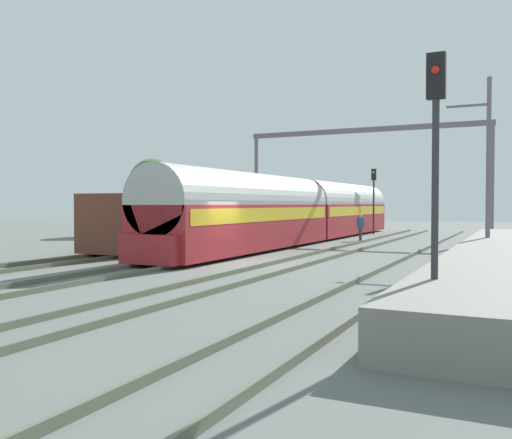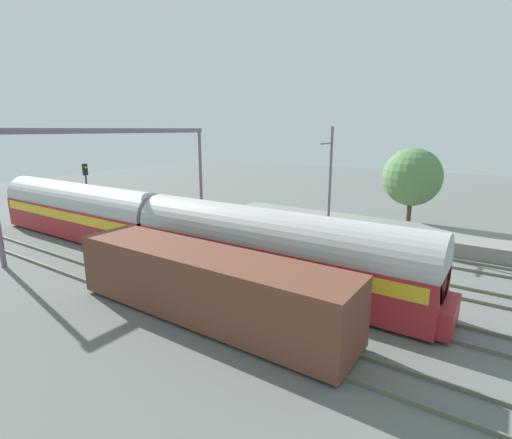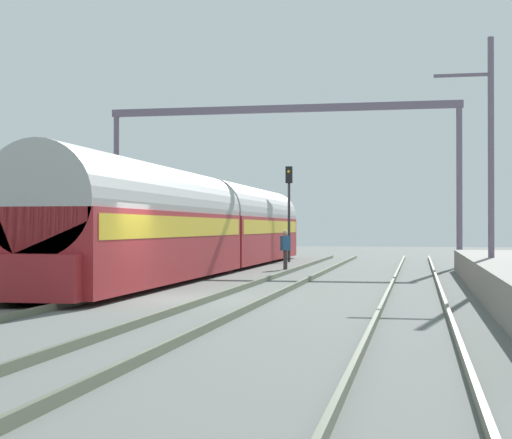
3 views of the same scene
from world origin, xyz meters
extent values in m
plane|color=slate|center=(0.00, 0.00, 0.00)|extent=(120.00, 120.00, 0.00)
cube|color=#5B604D|center=(-2.88, 0.00, 0.08)|extent=(0.08, 60.00, 0.16)
cube|color=#5B604D|center=(-1.45, 0.00, 0.08)|extent=(0.08, 60.00, 0.16)
cube|color=#5B604D|center=(1.45, 0.00, 0.08)|extent=(0.08, 60.00, 0.16)
cube|color=#5B604D|center=(2.88, 0.00, 0.08)|extent=(0.08, 60.00, 0.16)
cube|color=#5B604D|center=(5.78, 0.00, 0.08)|extent=(0.08, 60.00, 0.16)
cube|color=#5B604D|center=(7.22, 0.00, 0.08)|extent=(0.08, 60.00, 0.16)
cube|color=maroon|center=(-2.17, 5.10, 1.26)|extent=(2.90, 16.00, 2.20)
cube|color=gold|center=(-2.17, 5.10, 1.89)|extent=(2.93, 15.36, 0.64)
cylinder|color=#B0B0B0|center=(-2.17, 5.10, 2.56)|extent=(2.84, 16.00, 2.84)
cube|color=maroon|center=(-2.17, 21.45, 1.26)|extent=(2.90, 16.00, 2.20)
cube|color=gold|center=(-2.17, 21.45, 1.89)|extent=(2.93, 15.36, 0.64)
cylinder|color=#B0B0B0|center=(-2.17, 21.45, 2.56)|extent=(2.84, 16.00, 2.84)
cube|color=maroon|center=(-2.17, -3.15, 0.71)|extent=(2.40, 0.50, 1.10)
cube|color=brown|center=(-6.50, 5.55, 1.51)|extent=(2.80, 13.00, 2.70)
cube|color=black|center=(-6.50, 5.55, 0.21)|extent=(2.52, 11.96, 0.10)
cylinder|color=#393939|center=(0.80, 15.61, 0.42)|extent=(0.25, 0.25, 0.85)
cube|color=#285684|center=(0.80, 15.61, 1.17)|extent=(0.46, 0.45, 0.64)
sphere|color=tan|center=(0.80, 15.61, 1.61)|extent=(0.24, 0.24, 0.24)
cylinder|color=#2D2D33|center=(-0.25, 23.49, 2.13)|extent=(0.14, 0.14, 4.26)
cube|color=black|center=(-0.25, 23.49, 4.71)|extent=(0.36, 0.20, 0.90)
sphere|color=yellow|center=(-0.25, 23.37, 4.88)|extent=(0.16, 0.16, 0.16)
cylinder|color=slate|center=(-8.50, 19.31, 3.75)|extent=(0.28, 0.28, 7.50)
cylinder|color=slate|center=(8.50, 19.31, 3.75)|extent=(0.28, 0.28, 7.50)
cube|color=slate|center=(0.00, 19.31, 7.68)|extent=(17.40, 0.24, 0.36)
cylinder|color=slate|center=(8.90, 6.78, 4.00)|extent=(0.20, 0.20, 8.00)
cube|color=slate|center=(8.00, 6.78, 6.80)|extent=(1.80, 0.10, 0.10)
camera|label=1|loc=(10.22, -19.82, 2.39)|focal=38.87mm
camera|label=2|loc=(-17.69, -4.56, 7.80)|focal=26.88mm
camera|label=3|loc=(6.60, -20.90, 1.87)|focal=58.46mm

